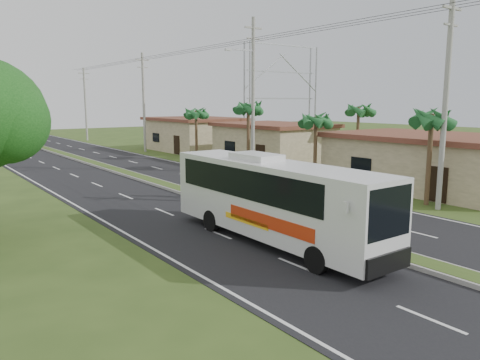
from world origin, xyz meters
TOP-DOWN VIEW (x-y plane):
  - ground at (0.00, 0.00)m, footprint 180.00×180.00m
  - road_asphalt at (0.00, 20.00)m, footprint 14.00×160.00m
  - median_strip at (0.00, 20.00)m, footprint 1.20×160.00m
  - lane_edge_left at (-6.70, 20.00)m, footprint 0.12×160.00m
  - lane_edge_right at (6.70, 20.00)m, footprint 0.12×160.00m
  - shop_near at (14.00, 6.00)m, footprint 8.60×12.60m
  - shop_mid at (14.00, 22.00)m, footprint 7.60×10.60m
  - shop_far at (14.00, 36.00)m, footprint 8.60×11.60m
  - palm_verge_a at (9.00, 3.00)m, footprint 2.40×2.40m
  - palm_verge_b at (9.40, 12.00)m, footprint 2.40×2.40m
  - palm_verge_c at (8.80, 19.00)m, footprint 2.40×2.40m
  - palm_verge_d at (9.30, 28.00)m, footprint 2.40×2.40m
  - palm_behind_shop at (17.50, 15.00)m, footprint 2.40×2.40m
  - utility_pole_a at (8.50, 2.00)m, footprint 1.60×0.28m
  - utility_pole_b at (8.47, 18.00)m, footprint 3.20×0.28m
  - utility_pole_c at (8.50, 38.00)m, footprint 1.60×0.28m
  - utility_pole_d at (8.50, 58.00)m, footprint 1.60×0.28m
  - billboard_lattice at (22.00, 30.00)m, footprint 10.18×1.18m
  - coach_bus_main at (-2.43, 2.67)m, footprint 2.36×10.94m
  - coach_bus_far at (-3.51, 51.54)m, footprint 2.59×10.57m
  - motorcyclist at (-0.07, 11.98)m, footprint 1.66×0.50m

SIDE VIEW (x-z plane):
  - ground at x=0.00m, z-range 0.00..0.00m
  - lane_edge_left at x=-6.70m, z-range 0.00..0.00m
  - lane_edge_right at x=6.70m, z-range 0.00..0.00m
  - road_asphalt at x=0.00m, z-range 0.00..0.02m
  - median_strip at x=0.00m, z-range 0.01..0.20m
  - motorcyclist at x=-0.07m, z-range -0.29..2.17m
  - coach_bus_far at x=-3.51m, z-range 0.21..3.27m
  - shop_near at x=14.00m, z-range 0.02..3.54m
  - shop_mid at x=14.00m, z-range 0.02..3.69m
  - shop_far at x=14.00m, z-range 0.02..3.84m
  - coach_bus_main at x=-2.43m, z-range 0.18..3.71m
  - palm_verge_b at x=9.40m, z-range 1.83..6.88m
  - palm_verge_d at x=9.30m, z-range 1.92..7.17m
  - palm_verge_a at x=9.00m, z-range 2.02..7.47m
  - palm_behind_shop at x=17.50m, z-range 2.11..7.76m
  - palm_verge_c at x=8.80m, z-range 2.20..8.05m
  - utility_pole_d at x=8.50m, z-range 0.17..10.67m
  - utility_pole_a at x=8.50m, z-range 0.17..11.17m
  - utility_pole_c at x=8.50m, z-range 0.17..11.17m
  - utility_pole_b at x=8.47m, z-range 0.26..12.26m
  - billboard_lattice at x=22.00m, z-range 0.79..12.86m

